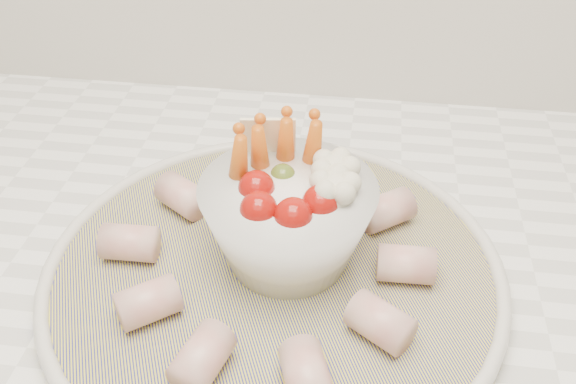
# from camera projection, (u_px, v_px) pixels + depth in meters

# --- Properties ---
(serving_platter) EXTENTS (0.51, 0.51, 0.02)m
(serving_platter) POSITION_uv_depth(u_px,v_px,m) (274.00, 271.00, 0.54)
(serving_platter) COLOR navy
(serving_platter) RESTS_ON kitchen_counter
(veggie_bowl) EXTENTS (0.14, 0.14, 0.12)m
(veggie_bowl) POSITION_uv_depth(u_px,v_px,m) (289.00, 217.00, 0.52)
(veggie_bowl) COLOR white
(veggie_bowl) RESTS_ON serving_platter
(cured_meat_rolls) EXTENTS (0.28, 0.28, 0.03)m
(cured_meat_rolls) POSITION_uv_depth(u_px,v_px,m) (272.00, 254.00, 0.53)
(cured_meat_rolls) COLOR #C05E58
(cured_meat_rolls) RESTS_ON serving_platter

